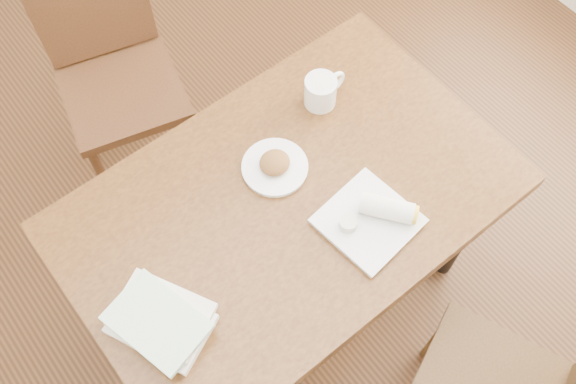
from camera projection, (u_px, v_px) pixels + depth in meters
ground at (288, 289)px, 2.49m from camera, size 4.00×5.00×0.01m
table at (288, 213)px, 1.90m from camera, size 1.27×0.82×0.75m
chair_far at (111, 62)px, 2.32m from camera, size 0.51×0.51×0.95m
plate_scone at (275, 166)px, 1.86m from camera, size 0.20×0.20×0.06m
coffee_mug at (322, 90)px, 1.95m from camera, size 0.15×0.10×0.10m
plate_burrito at (374, 217)px, 1.77m from camera, size 0.26×0.26×0.08m
book_stack at (160, 320)px, 1.63m from camera, size 0.27×0.30×0.07m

